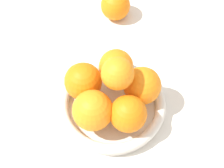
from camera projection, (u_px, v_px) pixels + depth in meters
ground_plane at (112, 110)px, 0.82m from camera, size 4.00×4.00×0.00m
fruit_bowl at (112, 105)px, 0.81m from camera, size 0.23×0.23×0.03m
orange_pile at (112, 90)px, 0.76m from camera, size 0.20×0.19×0.13m
stray_orange at (115, 5)px, 0.95m from camera, size 0.08×0.08×0.08m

